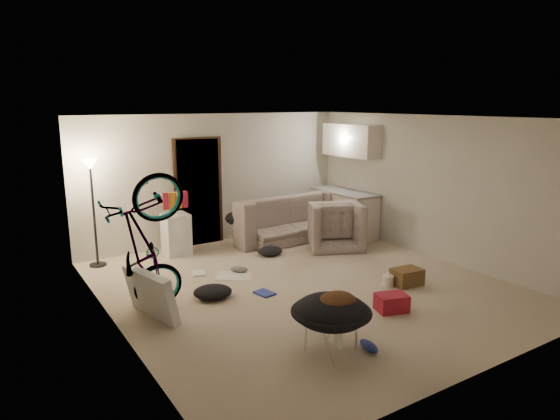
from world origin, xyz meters
TOP-DOWN VIEW (x-y plane):
  - floor at (0.00, 0.00)m, footprint 5.50×6.00m
  - ceiling at (0.00, 0.00)m, footprint 5.50×6.00m
  - wall_back at (0.00, 3.01)m, footprint 5.50×0.02m
  - wall_front at (0.00, -3.01)m, footprint 5.50×0.02m
  - wall_left at (-2.76, 0.00)m, footprint 0.02×6.00m
  - wall_right at (2.76, 0.00)m, footprint 0.02×6.00m
  - doorway at (-0.40, 2.97)m, footprint 0.85×0.10m
  - door_trim at (-0.40, 2.94)m, footprint 0.97×0.04m
  - floor_lamp at (-2.40, 2.65)m, footprint 0.28×0.28m
  - kitchen_counter at (2.43, 2.00)m, footprint 0.60×1.50m
  - counter_top at (2.43, 2.00)m, footprint 0.64×1.54m
  - kitchen_uppers at (2.56, 2.00)m, footprint 0.38×1.40m
  - sofa at (1.17, 2.45)m, footprint 2.34×1.01m
  - armchair at (1.71, 1.49)m, footprint 1.27×1.21m
  - bicycle at (-2.30, 0.28)m, footprint 1.95×0.94m
  - book_asset at (-0.79, -1.87)m, footprint 0.25×0.20m
  - mini_fridge at (-1.03, 2.55)m, footprint 0.45×0.45m
  - snack_box_0 at (-1.20, 2.55)m, footprint 0.11×0.08m
  - snack_box_1 at (-1.08, 2.55)m, footprint 0.11×0.09m
  - snack_box_2 at (-0.96, 2.55)m, footprint 0.12×0.10m
  - snack_box_3 at (-0.84, 2.55)m, footprint 0.11×0.08m
  - saucer_chair at (-0.90, -1.80)m, footprint 0.90×0.90m
  - hoodie at (-0.85, -1.83)m, footprint 0.54×0.48m
  - sofa_drape at (0.22, 2.45)m, footprint 0.65×0.58m
  - tv_box at (-2.30, 0.12)m, footprint 0.47×0.99m
  - drink_case_a at (1.35, -0.80)m, footprint 0.47×0.35m
  - drink_case_b at (0.46, -1.38)m, footprint 0.47×0.40m
  - juicer at (1.06, -0.70)m, footprint 0.17×0.17m
  - newspaper at (-0.69, 0.96)m, footprint 0.71×0.67m
  - book_blue at (-0.67, 0.03)m, footprint 0.26×0.32m
  - book_white at (-1.12, 1.33)m, footprint 0.29×0.32m
  - shoe_1 at (-0.54, 1.06)m, footprint 0.30×0.28m
  - shoe_2 at (-0.54, -2.04)m, footprint 0.15×0.31m
  - shoe_3 at (0.13, -0.76)m, footprint 0.26×0.16m
  - clothes_lump_a at (-1.36, 0.31)m, footprint 0.66×0.61m
  - clothes_lump_b at (0.38, 1.60)m, footprint 0.52×0.47m
  - clothes_lump_c at (-0.06, -0.71)m, footprint 0.57×0.53m

SIDE VIEW (x-z plane):
  - floor at x=0.00m, z-range -0.02..0.00m
  - newspaper at x=-0.69m, z-range 0.00..0.01m
  - book_asset at x=-0.79m, z-range 0.00..0.02m
  - book_white at x=-1.12m, z-range 0.00..0.02m
  - book_blue at x=-0.67m, z-range 0.00..0.03m
  - shoe_3 at x=0.13m, z-range 0.00..0.09m
  - shoe_1 at x=-0.54m, z-range 0.00..0.11m
  - shoe_2 at x=-0.54m, z-range 0.00..0.11m
  - clothes_lump_b at x=0.38m, z-range 0.00..0.14m
  - clothes_lump_c at x=-0.06m, z-range 0.00..0.14m
  - clothes_lump_a at x=-1.36m, z-range 0.00..0.18m
  - juicer at x=1.06m, z-range -0.02..0.22m
  - drink_case_b at x=0.46m, z-range 0.00..0.23m
  - drink_case_a at x=1.35m, z-range 0.00..0.25m
  - tv_box at x=-2.30m, z-range -0.01..0.64m
  - armchair at x=1.71m, z-range 0.00..0.65m
  - sofa at x=1.17m, z-range 0.00..0.67m
  - mini_fridge at x=-1.03m, z-range 0.00..0.75m
  - saucer_chair at x=-0.90m, z-range 0.06..0.70m
  - kitchen_counter at x=2.43m, z-range 0.00..0.88m
  - bicycle at x=-2.30m, z-range -0.05..1.05m
  - sofa_drape at x=0.22m, z-range 0.40..0.68m
  - hoodie at x=-0.85m, z-range 0.46..0.68m
  - counter_top at x=2.43m, z-range 0.88..0.92m
  - snack_box_0 at x=-1.20m, z-range 0.85..1.15m
  - snack_box_1 at x=-1.08m, z-range 0.85..1.15m
  - snack_box_2 at x=-0.96m, z-range 0.85..1.15m
  - snack_box_3 at x=-0.84m, z-range 0.85..1.15m
  - doorway at x=-0.40m, z-range 0.00..2.04m
  - door_trim at x=-0.40m, z-range -0.03..2.07m
  - wall_back at x=0.00m, z-range 0.00..2.50m
  - wall_front at x=0.00m, z-range 0.00..2.50m
  - wall_left at x=-2.76m, z-range 0.00..2.50m
  - wall_right at x=2.76m, z-range 0.00..2.50m
  - floor_lamp at x=-2.40m, z-range 0.40..2.21m
  - kitchen_uppers at x=2.56m, z-range 1.62..2.27m
  - ceiling at x=0.00m, z-range 2.50..2.52m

